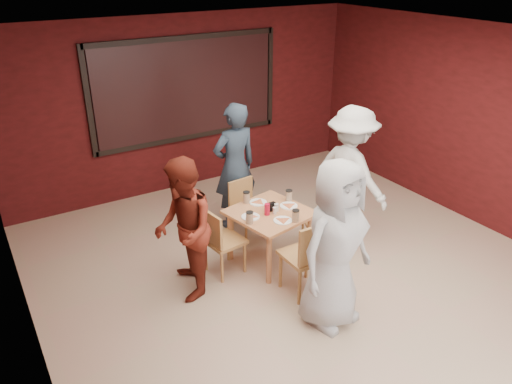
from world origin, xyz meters
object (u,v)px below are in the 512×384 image
chair_front (309,254)px  diner_front (335,245)px  diner_left (184,230)px  dining_table (270,217)px  diner_back (235,166)px  diner_right (350,173)px  chair_right (324,216)px  chair_back (245,205)px  chair_left (220,238)px

chair_front → diner_front: diner_front is taller
diner_left → dining_table: bearing=110.7°
dining_table → diner_back: bearing=84.8°
diner_front → diner_left: bearing=121.7°
chair_front → diner_left: diner_left is taller
diner_right → chair_front: bearing=115.4°
chair_right → chair_front: bearing=-137.5°
chair_right → diner_right: diner_right is taller
chair_right → diner_left: bearing=179.3°
chair_front → diner_right: 1.62m
chair_front → diner_right: (1.32, 0.85, 0.37)m
chair_back → diner_left: bearing=-147.6°
dining_table → diner_right: diner_right is taller
diner_front → dining_table: bearing=76.7°
diner_back → diner_left: diner_back is taller
dining_table → diner_left: 1.21m
chair_front → chair_back: bearing=87.0°
diner_back → diner_right: size_ratio=0.99×
dining_table → diner_right: size_ratio=0.57×
chair_front → chair_right: chair_front is taller
chair_back → diner_back: 0.57m
chair_right → chair_left: bearing=173.8°
diner_front → diner_left: 1.67m
chair_back → diner_left: size_ratio=0.49×
diner_back → dining_table: bearing=83.0°
dining_table → diner_back: diner_back is taller
chair_right → diner_front: (-0.85, -1.22, 0.46)m
chair_left → diner_left: size_ratio=0.53×
chair_front → chair_back: (0.08, 1.56, -0.09)m
chair_left → chair_back: bearing=41.5°
diner_front → diner_back: 2.38m
chair_right → diner_back: bearing=120.8°
dining_table → diner_left: bearing=-176.5°
chair_back → chair_right: (0.72, -0.82, 0.00)m
chair_back → diner_back: size_ratio=0.45×
chair_back → chair_right: bearing=-48.4°
dining_table → chair_left: size_ratio=1.19×
diner_left → diner_right: diner_right is taller
dining_table → diner_right: (1.30, 0.02, 0.30)m
diner_back → diner_left: (-1.28, -1.13, -0.08)m
dining_table → chair_left: bearing=174.6°
chair_front → chair_right: size_ratio=1.18×
chair_back → chair_right: 1.09m
diner_right → chair_back: bearing=53.0°
diner_back → chair_back: bearing=82.3°
diner_right → dining_table: bearing=83.4°
dining_table → chair_right: 0.81m
dining_table → chair_right: size_ratio=1.27×
chair_front → diner_right: diner_right is taller
diner_front → diner_left: size_ratio=1.11×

